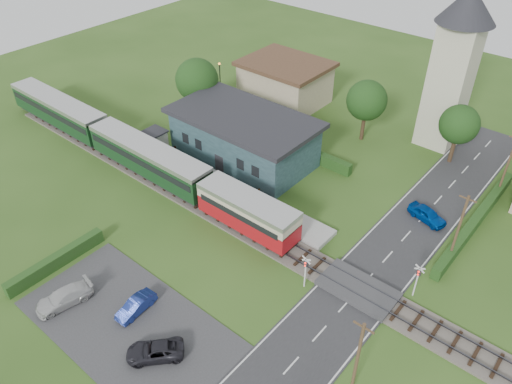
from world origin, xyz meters
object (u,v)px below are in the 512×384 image
Objects in this scene: train at (129,148)px; crossing_signal_far at (418,277)px; equipment_hut at (156,141)px; crossing_signal_near at (306,268)px; church_tower at (456,58)px; car_park_dark at (155,351)px; house_west at (285,82)px; station_building at (244,137)px; car_park_blue at (136,306)px; car_park_silver at (64,297)px; pedestrian_near at (259,194)px; pedestrian_far at (176,154)px; car_on_road at (427,214)px.

train is 13.18× the size of crossing_signal_far.
crossing_signal_near is at bearing -12.94° from equipment_hut.
church_tower is 41.73m from car_park_dark.
house_west is 3.30× the size of crossing_signal_near.
car_park_blue is (8.01, -21.78, -2.05)m from station_building.
church_tower is at bearing 92.82° from crossing_signal_near.
equipment_hut is 22.11m from car_park_silver.
pedestrian_far is (-11.38, -0.36, 0.21)m from pedestrian_near.
equipment_hut is 26.91m from car_park_dark.
pedestrian_near reaches higher than car_park_dark.
car_park_silver is (11.56, -15.89, -1.45)m from train.
car_park_dark is at bearing -93.93° from church_tower.
train is 22.87× the size of pedestrian_far.
church_tower reaches higher than house_west.
car_on_road is at bearing -69.20° from church_tower.
crossing_signal_far is at bearing -77.98° from pedestrian_far.
crossing_signal_near is at bearing 179.12° from car_on_road.
train is 4.00× the size of house_west.
house_west is (3.00, 19.80, 1.04)m from equipment_hut.
church_tower is at bearing 75.88° from car_park_blue.
crossing_signal_near is (24.40, -5.61, 0.39)m from equipment_hut.
house_west is 33.22m from crossing_signal_near.
crossing_signal_near is at bearing 130.46° from pedestrian_near.
station_building is 7.58m from pedestrian_far.
church_tower is 17.90m from car_on_road.
equipment_hut is 29.68m from car_on_road.
church_tower reaches higher than pedestrian_far.
station_building is at bearing 35.92° from equipment_hut.
car_park_silver is at bearing -53.95° from train.
train is at bearing 138.17° from car_park_silver.
pedestrian_far is (-19.71, -22.80, -8.83)m from church_tower.
house_west reaches higher than pedestrian_near.
church_tower reaches higher than equipment_hut.
car_on_road is at bearing 7.93° from station_building.
pedestrian_far is (-7.83, 19.08, 0.67)m from car_park_silver.
church_tower reaches higher than station_building.
equipment_hut is at bearing -98.62° from house_west.
church_tower reaches higher than crossing_signal_near.
car_on_road is at bearing -166.91° from pedestrian_near.
equipment_hut reaches higher than car_park_blue.
house_west is 27.81m from car_on_road.
station_building is at bearing -131.41° from church_tower.
crossing_signal_far is at bearing -15.63° from station_building.
pedestrian_near is at bearing -110.36° from church_tower.
station_building is at bearing 164.37° from crossing_signal_far.
car_on_road is (5.38, -14.17, -9.52)m from church_tower.
pedestrian_far reaches higher than car_park_silver.
pedestrian_far is (0.29, -19.80, -1.40)m from house_west.
equipment_hut is 0.24× the size of house_west.
crossing_signal_near is at bearing 113.01° from car_park_dark.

